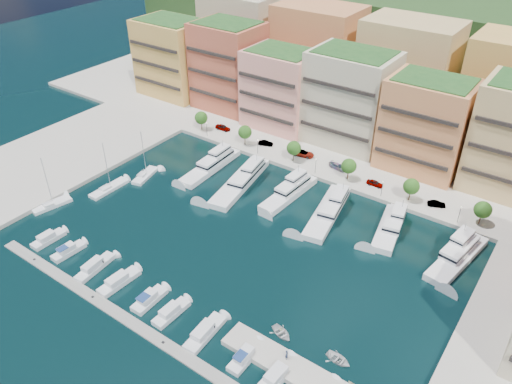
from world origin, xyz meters
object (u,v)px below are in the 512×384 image
at_px(tree_2, 294,148).
at_px(tender_0, 281,333).
at_px(cruiser_4, 149,300).
at_px(tender_2, 338,360).
at_px(lamppost_2, 316,164).
at_px(yacht_2, 242,179).
at_px(car_0, 223,127).
at_px(car_5, 437,204).
at_px(yacht_6, 458,254).
at_px(yacht_3, 290,191).
at_px(cruiser_3, 119,282).
at_px(tree_0, 201,118).
at_px(tender_1, 283,330).
at_px(lamppost_0, 207,127).
at_px(cruiser_2, 95,267).
at_px(lamppost_4, 460,212).
at_px(yacht_1, 212,165).
at_px(lamppost_3, 382,186).
at_px(tree_5, 483,210).
at_px(cruiser_6, 205,333).
at_px(sailboat_1, 109,189).
at_px(cruiser_5, 171,313).
at_px(yacht_5, 391,225).
at_px(cruiser_0, 48,239).
at_px(cruiser_7, 245,357).
at_px(car_1, 266,143).
at_px(sailboat_2, 145,176).
at_px(lamppost_1, 258,144).
at_px(cruiser_8, 277,376).
at_px(tree_4, 411,186).
at_px(car_2, 304,153).
at_px(person_0, 287,355).
at_px(yacht_4, 329,210).
at_px(tree_1, 245,132).
at_px(cruiser_1, 68,251).
at_px(car_4, 375,183).
at_px(tender_3, 352,384).

xyz_separation_m(tree_2, tender_0, (29.11, -50.44, -4.30)).
height_order(cruiser_4, tender_2, cruiser_4).
relative_size(lamppost_2, yacht_2, 0.17).
height_order(cruiser_4, car_0, car_0).
bearing_deg(tender_0, car_5, 9.06).
distance_m(tree_2, yacht_6, 49.53).
distance_m(yacht_3, cruiser_3, 46.13).
xyz_separation_m(tree_2, yacht_6, (47.58, -13.30, -3.53)).
relative_size(tree_0, tender_1, 4.09).
height_order(lamppost_0, cruiser_2, lamppost_0).
bearing_deg(lamppost_4, yacht_1, -168.71).
xyz_separation_m(lamppost_0, yacht_3, (35.40, -10.85, -2.62)).
bearing_deg(tree_0, lamppost_3, -2.27).
xyz_separation_m(tree_5, yacht_6, (-0.42, -13.30, -3.53)).
bearing_deg(tender_0, cruiser_4, 126.74).
height_order(cruiser_6, sailboat_1, sailboat_1).
relative_size(cruiser_4, cruiser_5, 0.96).
distance_m(yacht_5, cruiser_0, 73.71).
height_order(cruiser_6, cruiser_7, cruiser_7).
distance_m(cruiser_2, sailboat_1, 29.10).
relative_size(yacht_3, yacht_6, 0.97).
distance_m(tree_5, cruiser_0, 93.41).
height_order(lamppost_4, car_1, lamppost_4).
bearing_deg(sailboat_2, tender_1, -21.27).
height_order(tree_0, yacht_3, tree_0).
xyz_separation_m(tree_0, car_1, (21.16, 2.73, -3.07)).
xyz_separation_m(lamppost_1, cruiser_7, (37.04, -55.80, -3.26)).
bearing_deg(tender_1, cruiser_8, -169.28).
relative_size(tree_4, lamppost_3, 1.35).
bearing_deg(yacht_6, cruiser_6, -122.97).
bearing_deg(yacht_6, tender_2, -102.48).
bearing_deg(tree_0, car_2, 6.35).
distance_m(lamppost_3, lamppost_4, 18.00).
bearing_deg(tree_2, yacht_5, -20.42).
bearing_deg(lamppost_3, person_0, -82.55).
bearing_deg(yacht_4, tree_1, 157.23).
xyz_separation_m(cruiser_2, car_2, (10.89, 61.77, 1.25)).
distance_m(tender_2, person_0, 8.51).
height_order(tree_0, cruiser_1, tree_0).
bearing_deg(tender_0, yacht_5, 13.80).
distance_m(lamppost_1, car_4, 33.09).
bearing_deg(car_4, cruiser_2, 150.47).
relative_size(lamppost_4, car_2, 0.73).
distance_m(lamppost_2, car_0, 35.23).
relative_size(lamppost_0, tender_3, 2.84).
relative_size(cruiser_1, cruiser_8, 0.88).
bearing_deg(cruiser_7, sailboat_2, 150.85).
relative_size(tender_3, car_0, 0.32).
relative_size(lamppost_1, cruiser_2, 0.45).
relative_size(yacht_6, car_2, 3.43).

